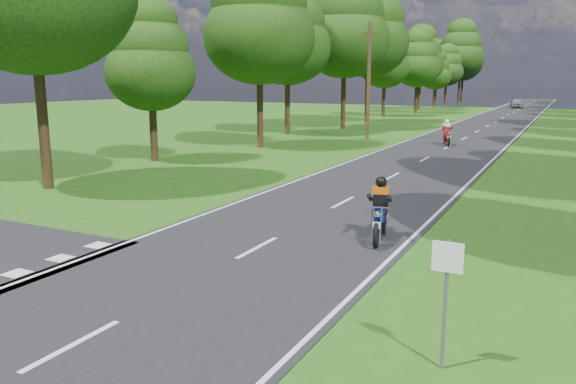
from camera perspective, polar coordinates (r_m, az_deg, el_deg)
The scene contains 9 objects.
ground at distance 12.85m, azimuth -7.65°, elevation -8.05°, with size 160.00×160.00×0.00m, color #264F12.
main_road at distance 60.49m, azimuth 20.36°, elevation 6.72°, with size 7.00×140.00×0.02m, color black.
road_markings at distance 58.65m, azimuth 20.01°, elevation 6.63°, with size 7.40×140.00×0.01m.
treeline at distance 70.33m, azimuth 23.04°, elevation 13.83°, with size 40.00×115.35×14.78m.
telegraph_pole at distance 40.09m, azimuth 8.19°, elevation 11.07°, with size 1.20×0.26×8.00m.
road_sign at distance 8.57m, azimuth 15.78°, elevation -8.95°, with size 0.45×0.07×2.00m.
rider_near_blue at distance 15.17m, azimuth 9.30°, elevation -1.68°, with size 0.67×2.02×1.68m, color navy, non-canonical shape.
rider_far_red at distance 37.69m, azimuth 15.84°, elevation 5.84°, with size 0.67×2.01×1.68m, color #9C250C, non-canonical shape.
distant_car at distance 89.64m, azimuth 22.21°, elevation 8.36°, with size 1.68×4.17×1.42m, color #A8ABAF.
Camera 1 is at (6.94, -9.94, 4.27)m, focal length 35.00 mm.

